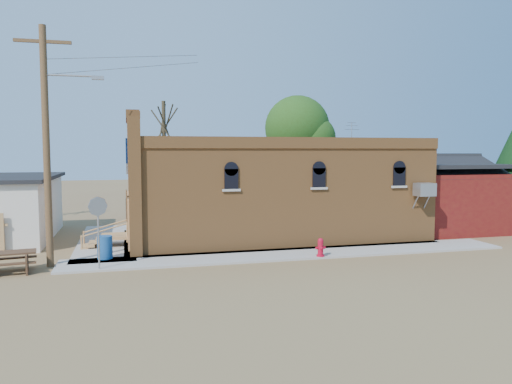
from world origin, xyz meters
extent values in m
plane|color=brown|center=(0.00, 0.00, 0.00)|extent=(120.00, 120.00, 0.00)
cube|color=#9E9991|center=(1.50, 0.90, 0.04)|extent=(19.00, 2.20, 0.08)
cube|color=#9E9991|center=(-6.30, 6.00, 0.04)|extent=(2.60, 10.00, 0.08)
cube|color=#A66732|center=(2.00, 5.50, 2.25)|extent=(14.00, 7.00, 4.50)
cube|color=black|center=(2.00, 5.50, 4.55)|extent=(13.80, 6.80, 0.12)
cube|color=#A66732|center=(-5.00, 5.50, 2.90)|extent=(0.50, 7.40, 5.80)
cube|color=navy|center=(-5.30, 4.30, 4.00)|extent=(0.08, 1.10, 1.56)
cube|color=#999A9F|center=(8.10, 1.55, 2.60)|extent=(0.85, 0.65, 0.60)
cube|color=#5E1011|center=(11.50, 5.50, 1.60)|extent=(5.00, 6.00, 3.20)
cylinder|color=#543221|center=(-8.20, 1.20, 4.50)|extent=(0.26, 0.26, 9.00)
cube|color=#543221|center=(-8.20, 1.20, 8.40)|extent=(2.00, 0.12, 0.12)
cylinder|color=#999A9F|center=(-7.30, 1.20, 7.20)|extent=(1.80, 0.08, 0.08)
cube|color=#999A9F|center=(-6.30, 1.20, 7.15)|extent=(0.45, 0.22, 0.14)
cylinder|color=#473D28|center=(-3.00, 13.00, 3.75)|extent=(0.24, 0.24, 7.50)
cylinder|color=#473D28|center=(6.00, 13.50, 3.15)|extent=(0.28, 0.28, 6.30)
sphere|color=#264513|center=(6.00, 13.50, 5.95)|extent=(4.40, 4.40, 4.40)
cylinder|color=#B30A23|center=(2.31, 0.00, 0.11)|extent=(0.42, 0.42, 0.06)
cylinder|color=#B30A23|center=(2.31, 0.00, 0.43)|extent=(0.29, 0.29, 0.57)
sphere|color=#B30A23|center=(2.31, 0.00, 0.72)|extent=(0.23, 0.23, 0.23)
cylinder|color=#B30A23|center=(2.31, -0.14, 0.43)|extent=(0.14, 0.15, 0.10)
cylinder|color=#B30A23|center=(2.17, 0.00, 0.43)|extent=(0.15, 0.14, 0.10)
cylinder|color=#B30A23|center=(2.46, 0.00, 0.43)|extent=(0.15, 0.14, 0.10)
cylinder|color=#999A9F|center=(-6.36, 0.00, 1.29)|extent=(0.07, 0.07, 2.42)
cylinder|color=#999A9F|center=(-6.36, -0.02, 2.39)|extent=(0.68, 0.32, 0.72)
cylinder|color=#A11909|center=(-6.36, 0.02, 2.39)|extent=(0.68, 0.32, 0.72)
cylinder|color=navy|center=(-6.23, 1.76, 0.54)|extent=(0.75, 0.75, 0.92)
cube|color=#492F1D|center=(-8.89, 0.59, 0.36)|extent=(0.27, 1.43, 0.72)
cube|color=#492F1D|center=(-9.50, 0.50, 0.74)|extent=(1.95, 1.08, 0.06)
cube|color=#492F1D|center=(-9.42, -0.06, 0.43)|extent=(1.86, 0.52, 0.05)
cube|color=#492F1D|center=(-9.58, 1.06, 0.43)|extent=(1.86, 0.52, 0.05)
camera|label=1|loc=(-5.33, -18.84, 4.39)|focal=35.00mm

